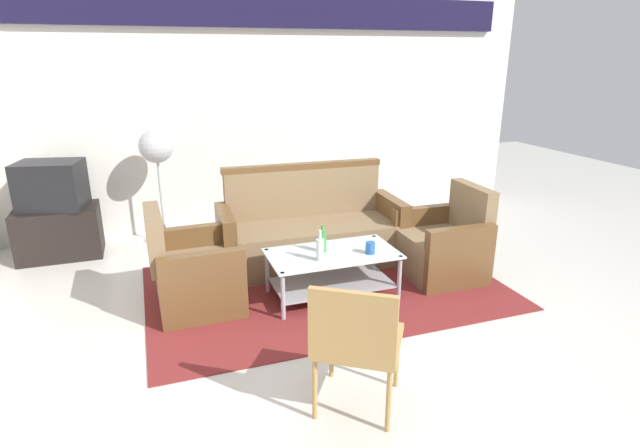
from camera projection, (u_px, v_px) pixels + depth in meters
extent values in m
plane|color=beige|center=(385.00, 335.00, 3.81)|extent=(14.00, 14.00, 0.00)
cube|color=silver|center=(277.00, 107.00, 6.11)|extent=(6.52, 0.12, 2.80)
cube|color=#191433|center=(276.00, 11.00, 5.69)|extent=(5.76, 0.08, 0.36)
cube|color=maroon|center=(326.00, 287.00, 4.58)|extent=(3.11, 2.00, 0.01)
cube|color=#7F6647|center=(312.00, 244.00, 5.03)|extent=(1.63, 0.76, 0.42)
cube|color=#7F6647|center=(303.00, 192.00, 5.17)|extent=(1.60, 0.20, 0.48)
cube|color=brown|center=(390.00, 226.00, 5.23)|extent=(0.15, 0.70, 0.62)
cube|color=brown|center=(227.00, 243.00, 4.76)|extent=(0.15, 0.70, 0.62)
cube|color=brown|center=(303.00, 166.00, 5.09)|extent=(1.64, 0.16, 0.06)
cube|color=#7F6647|center=(199.00, 282.00, 4.21)|extent=(0.67, 0.61, 0.40)
cube|color=#7F6647|center=(155.00, 238.00, 3.97)|extent=(0.13, 0.60, 0.45)
cube|color=brown|center=(193.00, 258.00, 4.47)|extent=(0.66, 0.11, 0.58)
cube|color=brown|center=(204.00, 288.00, 3.89)|extent=(0.66, 0.11, 0.58)
cube|color=#7F6647|center=(439.00, 255.00, 4.78)|extent=(0.68, 0.62, 0.40)
cube|color=#7F6647|center=(472.00, 209.00, 4.74)|extent=(0.14, 0.60, 0.45)
cube|color=brown|center=(459.00, 259.00, 4.46)|extent=(0.66, 0.12, 0.58)
cube|color=brown|center=(423.00, 234.00, 5.05)|extent=(0.66, 0.12, 0.58)
cube|color=silver|center=(332.00, 254.00, 4.29)|extent=(1.10, 0.60, 0.02)
cube|color=#9E9EA5|center=(332.00, 283.00, 4.38)|extent=(1.00, 0.52, 0.02)
cylinder|color=#9E9EA5|center=(267.00, 271.00, 4.43)|extent=(0.04, 0.04, 0.40)
cylinder|color=#9E9EA5|center=(373.00, 256.00, 4.75)|extent=(0.04, 0.04, 0.40)
cylinder|color=#9E9EA5|center=(283.00, 296.00, 3.96)|extent=(0.04, 0.04, 0.40)
cylinder|color=#9E9EA5|center=(399.00, 278.00, 4.28)|extent=(0.04, 0.04, 0.40)
cylinder|color=#2D8C38|center=(323.00, 242.00, 4.29)|extent=(0.07, 0.07, 0.17)
cylinder|color=#2D8C38|center=(323.00, 229.00, 4.26)|extent=(0.02, 0.02, 0.07)
cylinder|color=silver|center=(320.00, 250.00, 4.11)|extent=(0.07, 0.07, 0.18)
cylinder|color=silver|center=(320.00, 235.00, 4.07)|extent=(0.03, 0.03, 0.08)
cylinder|color=#2659A5|center=(370.00, 248.00, 4.26)|extent=(0.08, 0.08, 0.10)
cube|color=black|center=(59.00, 232.00, 5.23)|extent=(0.80, 0.50, 0.52)
cube|color=black|center=(51.00, 185.00, 5.07)|extent=(0.68, 0.56, 0.48)
cube|color=black|center=(59.00, 180.00, 5.29)|extent=(0.50, 0.11, 0.36)
cylinder|color=#2D2D33|center=(166.00, 241.00, 5.68)|extent=(0.32, 0.32, 0.03)
cylinder|color=#B2B2B7|center=(162.00, 199.00, 5.53)|extent=(0.03, 0.03, 0.95)
sphere|color=#B2B2B7|center=(156.00, 146.00, 5.34)|extent=(0.36, 0.36, 0.36)
cube|color=#AD844C|center=(359.00, 341.00, 2.95)|extent=(0.67, 0.67, 0.04)
cube|color=#AD844C|center=(352.00, 326.00, 2.68)|extent=(0.42, 0.30, 0.40)
cylinder|color=#AD844C|center=(332.00, 348.00, 3.26)|extent=(0.03, 0.03, 0.42)
cylinder|color=#AD844C|center=(397.00, 357.00, 3.16)|extent=(0.03, 0.03, 0.42)
cylinder|color=#AD844C|center=(315.00, 387.00, 2.88)|extent=(0.03, 0.03, 0.42)
cylinder|color=#AD844C|center=(389.00, 399.00, 2.78)|extent=(0.03, 0.03, 0.42)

